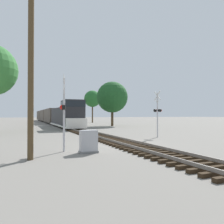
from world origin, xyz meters
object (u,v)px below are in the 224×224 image
(utility_pole, at_px, (31,57))
(tree_mid_background, at_px, (112,97))
(crossing_signal_far, at_px, (158,111))
(relay_cabinet, at_px, (89,142))
(tree_deep_background, at_px, (92,99))
(crossing_signal_near, at_px, (63,109))
(freight_train, at_px, (49,116))

(utility_pole, relative_size, tree_mid_background, 1.10)
(crossing_signal_far, height_order, relay_cabinet, crossing_signal_far)
(utility_pole, relative_size, tree_deep_background, 1.06)
(tree_mid_background, bearing_deg, utility_pole, -119.30)
(crossing_signal_near, bearing_deg, crossing_signal_far, 128.91)
(tree_mid_background, bearing_deg, crossing_signal_far, -100.94)
(freight_train, height_order, tree_mid_background, tree_mid_background)
(crossing_signal_far, bearing_deg, utility_pole, 114.84)
(utility_pole, xyz_separation_m, tree_mid_background, (16.04, 28.58, 0.72))
(crossing_signal_far, xyz_separation_m, tree_deep_background, (6.05, 40.92, 4.23))
(freight_train, height_order, relay_cabinet, freight_train)
(freight_train, relative_size, tree_deep_background, 7.42)
(crossing_signal_far, bearing_deg, tree_mid_background, -15.81)
(crossing_signal_near, bearing_deg, tree_mid_background, 164.55)
(crossing_signal_far, relative_size, utility_pole, 0.47)
(tree_mid_background, bearing_deg, tree_deep_background, 84.53)
(crossing_signal_far, xyz_separation_m, utility_pole, (-11.82, -6.74, 2.47))
(freight_train, relative_size, crossing_signal_near, 14.97)
(relay_cabinet, bearing_deg, utility_pole, -164.92)
(freight_train, bearing_deg, relay_cabinet, -93.86)
(freight_train, relative_size, crossing_signal_far, 14.99)
(relay_cabinet, xyz_separation_m, tree_mid_background, (12.90, 27.73, 5.06))
(crossing_signal_near, height_order, crossing_signal_far, crossing_signal_near)
(freight_train, distance_m, tree_deep_background, 12.82)
(crossing_signal_near, xyz_separation_m, tree_mid_background, (14.16, 26.79, 3.17))
(utility_pole, bearing_deg, tree_deep_background, 69.45)
(freight_train, relative_size, tree_mid_background, 7.70)
(tree_deep_background, bearing_deg, utility_pole, -110.55)
(freight_train, distance_m, crossing_signal_far, 44.84)
(freight_train, height_order, tree_deep_background, tree_deep_background)
(relay_cabinet, xyz_separation_m, utility_pole, (-3.14, -0.85, 4.34))
(relay_cabinet, bearing_deg, crossing_signal_far, 34.20)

